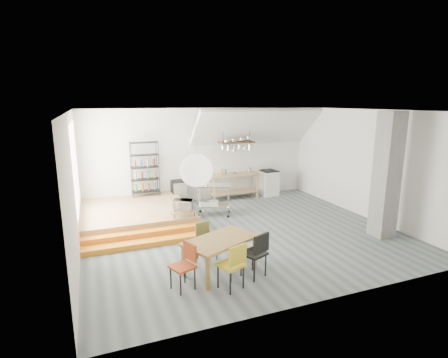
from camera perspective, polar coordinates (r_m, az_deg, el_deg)
name	(u,v)px	position (r m, az deg, el deg)	size (l,w,h in m)	color
floor	(242,232)	(9.43, 2.91, -8.71)	(8.00, 8.00, 0.00)	#515C5E
wall_back	(201,155)	(12.20, -3.75, 3.96)	(8.00, 0.04, 3.20)	silver
wall_left	(74,187)	(8.22, -23.33, -1.26)	(0.04, 7.00, 3.20)	silver
wall_right	(365,164)	(11.20, 22.04, 2.30)	(0.04, 7.00, 3.20)	silver
ceiling	(243,110)	(8.79, 3.14, 11.12)	(8.00, 7.00, 0.02)	white
slope_ceiling	(256,127)	(12.21, 5.22, 8.43)	(4.40, 1.80, 0.15)	white
window_pane	(76,166)	(9.65, -23.07, 1.90)	(0.02, 2.50, 2.20)	white
platform	(136,214)	(10.57, -14.20, -5.56)	(3.00, 3.00, 0.40)	#A88054
step_lower	(147,243)	(8.80, -12.50, -10.14)	(3.00, 0.35, 0.13)	orange
step_upper	(144,235)	(9.10, -12.87, -8.94)	(3.00, 0.35, 0.27)	orange
concrete_column	(387,175)	(9.67, 25.03, 0.53)	(0.50, 0.50, 3.20)	slate
kitchen_counter	(234,182)	(12.43, 1.64, -0.42)	(1.80, 0.60, 0.91)	#A88054
stove	(269,182)	(13.07, 7.29, -0.53)	(0.60, 0.60, 1.18)	white
pot_rack	(238,144)	(12.01, 2.23, 5.65)	(1.20, 0.50, 1.43)	#402819
wire_shelving	(145,168)	(11.52, -12.80, 1.79)	(0.88, 0.38, 1.80)	black
microwave_shelf	(183,211)	(9.48, -6.71, -5.16)	(0.60, 0.40, 0.16)	#A88054
paper_lantern	(196,170)	(6.31, -4.52, 1.40)	(0.60, 0.60, 0.60)	white
dining_table	(220,243)	(7.16, -0.60, -10.33)	(1.70, 1.37, 0.71)	brown
chair_mustard	(234,262)	(6.55, 1.57, -13.45)	(0.54, 0.54, 0.91)	gold
chair_black	(257,251)	(6.99, 5.36, -11.61)	(0.56, 0.56, 0.94)	black
chair_olive	(205,237)	(7.79, -3.08, -9.50)	(0.47, 0.47, 0.83)	brown
chair_red	(186,262)	(6.66, -6.30, -13.32)	(0.51, 0.51, 0.87)	#AD4018
rolling_cart	(214,196)	(10.61, -1.67, -2.73)	(1.09, 0.88, 0.96)	silver
mini_fridge	(179,192)	(11.92, -7.36, -2.18)	(0.48, 0.48, 0.81)	black
microwave	(183,205)	(9.43, -6.74, -4.23)	(0.51, 0.35, 0.28)	beige
bowl	(235,173)	(12.33, 1.79, 0.93)	(0.19, 0.19, 0.05)	silver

